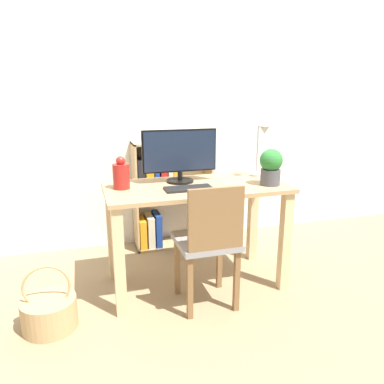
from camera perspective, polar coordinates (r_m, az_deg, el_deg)
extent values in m
plane|color=#997F5B|center=(2.99, 0.56, -13.53)|extent=(10.00, 10.00, 0.00)
cube|color=silver|center=(3.55, -4.07, 12.95)|extent=(8.00, 0.05, 2.60)
cube|color=tan|center=(2.71, 0.61, 0.75)|extent=(1.31, 0.65, 0.03)
cube|color=#D8BC8C|center=(2.48, -11.03, -10.52)|extent=(0.07, 0.07, 0.75)
cube|color=#D8BC8C|center=(2.83, 13.98, -7.35)|extent=(0.07, 0.07, 0.75)
cube|color=#D8BC8C|center=(2.98, -12.12, -6.11)|extent=(0.07, 0.07, 0.75)
cube|color=#D8BC8C|center=(3.28, 9.23, -3.96)|extent=(0.07, 0.07, 0.75)
cylinder|color=black|center=(2.80, -1.83, 1.71)|extent=(0.20, 0.20, 0.02)
cylinder|color=black|center=(2.79, -1.84, 2.60)|extent=(0.04, 0.04, 0.07)
cube|color=black|center=(2.76, -1.91, 6.30)|extent=(0.56, 0.02, 0.31)
cube|color=#192338|center=(2.76, -1.87, 6.28)|extent=(0.54, 0.03, 0.29)
cube|color=black|center=(2.58, -0.53, 0.54)|extent=(0.33, 0.14, 0.02)
cylinder|color=#B2231E|center=(2.64, -10.74, 2.34)|extent=(0.12, 0.12, 0.17)
sphere|color=#B2231E|center=(2.62, -10.85, 4.68)|extent=(0.06, 0.06, 0.06)
cylinder|color=#B7B7BC|center=(3.04, 9.79, 2.62)|extent=(0.10, 0.10, 0.02)
cylinder|color=#B7B7BC|center=(3.00, 9.96, 6.30)|extent=(0.02, 0.02, 0.38)
cylinder|color=#B7B7BC|center=(2.94, 10.57, 9.77)|extent=(0.01, 0.10, 0.01)
cone|color=#B7B7BC|center=(2.89, 11.00, 9.28)|extent=(0.08, 0.08, 0.06)
cylinder|color=#4C4C51|center=(2.76, 11.83, 2.24)|extent=(0.14, 0.14, 0.11)
sphere|color=#2D7A33|center=(2.74, 11.97, 4.75)|extent=(0.16, 0.16, 0.16)
cube|color=gray|center=(2.55, 2.15, -7.47)|extent=(0.40, 0.40, 0.04)
cube|color=brown|center=(2.31, 3.68, -4.13)|extent=(0.36, 0.03, 0.40)
cube|color=brown|center=(2.47, -0.33, -14.40)|extent=(0.04, 0.04, 0.44)
cube|color=brown|center=(2.57, 6.80, -13.27)|extent=(0.04, 0.04, 0.44)
cube|color=brown|center=(2.75, -2.27, -11.18)|extent=(0.04, 0.04, 0.44)
cube|color=brown|center=(2.84, 4.18, -10.32)|extent=(0.04, 0.04, 0.44)
cube|color=tan|center=(3.45, -8.66, -0.78)|extent=(0.02, 0.28, 1.00)
cube|color=tan|center=(3.60, 2.38, 0.09)|extent=(0.02, 0.28, 1.00)
cube|color=tan|center=(3.67, -2.91, -7.72)|extent=(0.72, 0.28, 0.02)
cube|color=tan|center=(3.41, -3.13, 7.61)|extent=(0.72, 0.28, 0.02)
cube|color=tan|center=(3.51, -3.02, -0.34)|extent=(0.68, 0.28, 0.02)
cube|color=orange|center=(3.56, -7.65, -6.09)|extent=(0.06, 0.24, 0.27)
cube|color=beige|center=(3.57, -6.47, -5.81)|extent=(0.06, 0.24, 0.29)
cube|color=navy|center=(3.58, -5.34, -5.56)|extent=(0.06, 0.24, 0.31)
cube|color=black|center=(3.41, -7.94, 2.19)|extent=(0.06, 0.24, 0.34)
cube|color=orange|center=(3.41, -6.72, 2.93)|extent=(0.07, 0.24, 0.42)
cube|color=navy|center=(3.43, -5.66, 2.66)|extent=(0.04, 0.24, 0.38)
cube|color=red|center=(3.44, -4.60, 2.78)|extent=(0.06, 0.24, 0.39)
cube|color=beige|center=(3.45, -3.65, 3.00)|extent=(0.04, 0.24, 0.40)
cube|color=orange|center=(3.47, -2.75, 2.59)|extent=(0.06, 0.24, 0.35)
cylinder|color=tan|center=(2.61, -20.90, -16.87)|extent=(0.34, 0.34, 0.20)
torus|color=tan|center=(2.52, -21.30, -13.33)|extent=(0.29, 0.02, 0.29)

